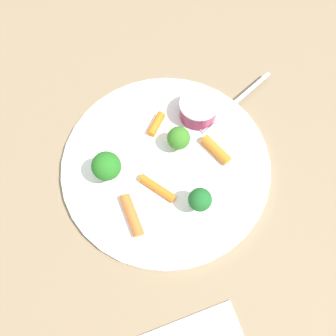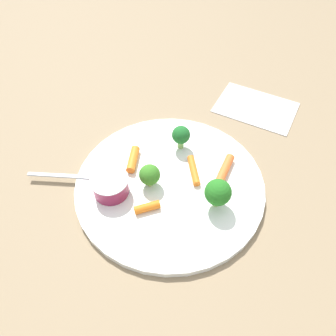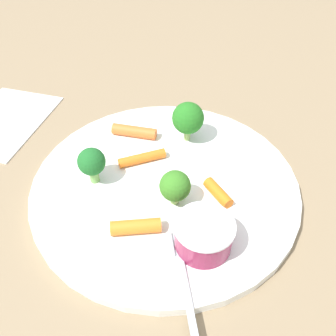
{
  "view_description": "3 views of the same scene",
  "coord_description": "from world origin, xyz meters",
  "px_view_note": "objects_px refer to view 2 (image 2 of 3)",
  "views": [
    {
      "loc": [
        0.11,
        0.17,
        0.46
      ],
      "look_at": [
        0.01,
        0.02,
        0.03
      ],
      "focal_mm": 34.96,
      "sensor_mm": 36.0,
      "label": 1
    },
    {
      "loc": [
        0.08,
        -0.32,
        0.45
      ],
      "look_at": [
        -0.01,
        0.02,
        0.03
      ],
      "focal_mm": 35.01,
      "sensor_mm": 36.0,
      "label": 2
    },
    {
      "loc": [
        -0.3,
        -0.01,
        0.33
      ],
      "look_at": [
        0.01,
        -0.0,
        0.03
      ],
      "focal_mm": 39.22,
      "sensor_mm": 36.0,
      "label": 3
    }
  ],
  "objects_px": {
    "plate": "(170,184)",
    "carrot_stick_3": "(147,207)",
    "carrot_stick_1": "(225,169)",
    "sauce_cup": "(110,185)",
    "broccoli_floret_1": "(150,175)",
    "fork": "(78,177)",
    "napkin": "(256,107)",
    "broccoli_floret_2": "(218,193)",
    "carrot_stick_0": "(133,159)",
    "broccoli_floret_0": "(183,136)",
    "carrot_stick_2": "(194,170)"
  },
  "relations": [
    {
      "from": "broccoli_floret_2",
      "to": "napkin",
      "type": "distance_m",
      "value": 0.28
    },
    {
      "from": "broccoli_floret_1",
      "to": "carrot_stick_3",
      "type": "distance_m",
      "value": 0.05
    },
    {
      "from": "carrot_stick_3",
      "to": "broccoli_floret_0",
      "type": "bearing_deg",
      "value": 80.08
    },
    {
      "from": "sauce_cup",
      "to": "carrot_stick_3",
      "type": "relative_size",
      "value": 1.48
    },
    {
      "from": "plate",
      "to": "sauce_cup",
      "type": "relative_size",
      "value": 5.25
    },
    {
      "from": "broccoli_floret_2",
      "to": "carrot_stick_1",
      "type": "distance_m",
      "value": 0.08
    },
    {
      "from": "sauce_cup",
      "to": "napkin",
      "type": "height_order",
      "value": "sauce_cup"
    },
    {
      "from": "broccoli_floret_2",
      "to": "carrot_stick_3",
      "type": "distance_m",
      "value": 0.11
    },
    {
      "from": "broccoli_floret_1",
      "to": "broccoli_floret_2",
      "type": "bearing_deg",
      "value": -7.56
    },
    {
      "from": "broccoli_floret_0",
      "to": "broccoli_floret_2",
      "type": "distance_m",
      "value": 0.13
    },
    {
      "from": "carrot_stick_0",
      "to": "carrot_stick_3",
      "type": "relative_size",
      "value": 1.29
    },
    {
      "from": "broccoli_floret_2",
      "to": "carrot_stick_0",
      "type": "bearing_deg",
      "value": 160.46
    },
    {
      "from": "plate",
      "to": "broccoli_floret_2",
      "type": "bearing_deg",
      "value": -18.32
    },
    {
      "from": "broccoli_floret_2",
      "to": "fork",
      "type": "xyz_separation_m",
      "value": [
        -0.23,
        0.0,
        -0.03
      ]
    },
    {
      "from": "broccoli_floret_1",
      "to": "fork",
      "type": "relative_size",
      "value": 0.26
    },
    {
      "from": "fork",
      "to": "napkin",
      "type": "xyz_separation_m",
      "value": [
        0.28,
        0.27,
        -0.01
      ]
    },
    {
      "from": "broccoli_floret_0",
      "to": "carrot_stick_1",
      "type": "xyz_separation_m",
      "value": [
        0.08,
        -0.04,
        -0.02
      ]
    },
    {
      "from": "broccoli_floret_1",
      "to": "napkin",
      "type": "xyz_separation_m",
      "value": [
        0.16,
        0.25,
        -0.04
      ]
    },
    {
      "from": "carrot_stick_2",
      "to": "carrot_stick_3",
      "type": "bearing_deg",
      "value": -121.83
    },
    {
      "from": "sauce_cup",
      "to": "carrot_stick_3",
      "type": "height_order",
      "value": "sauce_cup"
    },
    {
      "from": "carrot_stick_1",
      "to": "napkin",
      "type": "bearing_deg",
      "value": 78.14
    },
    {
      "from": "sauce_cup",
      "to": "carrot_stick_3",
      "type": "xyz_separation_m",
      "value": [
        0.07,
        -0.02,
        -0.01
      ]
    },
    {
      "from": "plate",
      "to": "broccoli_floret_0",
      "type": "relative_size",
      "value": 6.73
    },
    {
      "from": "fork",
      "to": "carrot_stick_2",
      "type": "bearing_deg",
      "value": 16.71
    },
    {
      "from": "plate",
      "to": "carrot_stick_2",
      "type": "bearing_deg",
      "value": 40.91
    },
    {
      "from": "carrot_stick_0",
      "to": "carrot_stick_3",
      "type": "bearing_deg",
      "value": -60.07
    },
    {
      "from": "broccoli_floret_0",
      "to": "fork",
      "type": "distance_m",
      "value": 0.19
    },
    {
      "from": "plate",
      "to": "sauce_cup",
      "type": "distance_m",
      "value": 0.1
    },
    {
      "from": "broccoli_floret_0",
      "to": "carrot_stick_2",
      "type": "bearing_deg",
      "value": -59.96
    },
    {
      "from": "fork",
      "to": "broccoli_floret_1",
      "type": "bearing_deg",
      "value": 6.71
    },
    {
      "from": "carrot_stick_1",
      "to": "carrot_stick_2",
      "type": "relative_size",
      "value": 1.0
    },
    {
      "from": "carrot_stick_3",
      "to": "napkin",
      "type": "relative_size",
      "value": 0.26
    },
    {
      "from": "carrot_stick_1",
      "to": "sauce_cup",
      "type": "bearing_deg",
      "value": -153.75
    },
    {
      "from": "sauce_cup",
      "to": "carrot_stick_2",
      "type": "distance_m",
      "value": 0.14
    },
    {
      "from": "carrot_stick_3",
      "to": "napkin",
      "type": "height_order",
      "value": "carrot_stick_3"
    },
    {
      "from": "carrot_stick_1",
      "to": "napkin",
      "type": "xyz_separation_m",
      "value": [
        0.04,
        0.2,
        -0.02
      ]
    },
    {
      "from": "sauce_cup",
      "to": "carrot_stick_0",
      "type": "height_order",
      "value": "sauce_cup"
    },
    {
      "from": "carrot_stick_0",
      "to": "carrot_stick_2",
      "type": "relative_size",
      "value": 0.87
    },
    {
      "from": "broccoli_floret_0",
      "to": "carrot_stick_2",
      "type": "distance_m",
      "value": 0.07
    },
    {
      "from": "broccoli_floret_1",
      "to": "carrot_stick_1",
      "type": "relative_size",
      "value": 0.72
    },
    {
      "from": "sauce_cup",
      "to": "broccoli_floret_2",
      "type": "distance_m",
      "value": 0.17
    },
    {
      "from": "sauce_cup",
      "to": "broccoli_floret_2",
      "type": "height_order",
      "value": "broccoli_floret_2"
    },
    {
      "from": "broccoli_floret_1",
      "to": "carrot_stick_3",
      "type": "bearing_deg",
      "value": -79.7
    },
    {
      "from": "sauce_cup",
      "to": "broccoli_floret_0",
      "type": "bearing_deg",
      "value": 53.79
    },
    {
      "from": "broccoli_floret_1",
      "to": "fork",
      "type": "height_order",
      "value": "broccoli_floret_1"
    },
    {
      "from": "plate",
      "to": "carrot_stick_3",
      "type": "height_order",
      "value": "carrot_stick_3"
    },
    {
      "from": "sauce_cup",
      "to": "broccoli_floret_0",
      "type": "relative_size",
      "value": 1.28
    },
    {
      "from": "broccoli_floret_2",
      "to": "napkin",
      "type": "height_order",
      "value": "broccoli_floret_2"
    },
    {
      "from": "carrot_stick_2",
      "to": "fork",
      "type": "height_order",
      "value": "carrot_stick_2"
    },
    {
      "from": "sauce_cup",
      "to": "broccoli_floret_1",
      "type": "bearing_deg",
      "value": 26.96
    }
  ]
}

